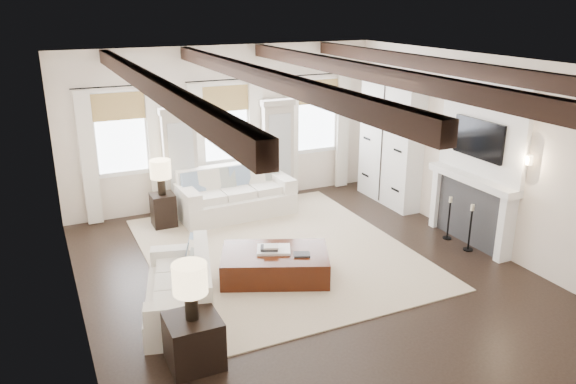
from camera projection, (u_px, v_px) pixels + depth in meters
name	position (u px, v px, depth m)	size (l,w,h in m)	color
ground	(308.00, 277.00, 8.59)	(7.50, 7.50, 0.00)	black
room_shell	(326.00, 139.00, 9.04)	(6.54, 7.54, 3.22)	white
area_rug	(278.00, 251.00, 9.44)	(4.15, 4.91, 0.02)	#C5B295
sofa_back	(235.00, 195.00, 10.99)	(2.25, 1.09, 0.95)	white
sofa_left	(184.00, 290.00, 7.54)	(1.30, 2.03, 0.80)	white
ottoman	(275.00, 265.00, 8.51)	(1.59, 1.00, 0.42)	black
tray	(274.00, 250.00, 8.49)	(0.50, 0.38, 0.04)	white
book_lower	(269.00, 248.00, 8.45)	(0.26, 0.20, 0.04)	#262628
book_upper	(271.00, 247.00, 8.40)	(0.22, 0.17, 0.03)	beige
book_loose	(302.00, 255.00, 8.33)	(0.24, 0.18, 0.03)	#262628
side_table_front	(194.00, 341.00, 6.45)	(0.60, 0.60, 0.60)	black
lamp_front	(190.00, 282.00, 6.20)	(0.39, 0.39, 0.68)	black
side_table_back	(163.00, 210.00, 10.41)	(0.42, 0.42, 0.63)	black
lamp_back	(160.00, 171.00, 10.17)	(0.38, 0.38, 0.65)	black
candlestick_near	(470.00, 231.00, 9.40)	(0.17, 0.17, 0.82)	black
candlestick_far	(449.00, 221.00, 9.86)	(0.16, 0.16, 0.78)	black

